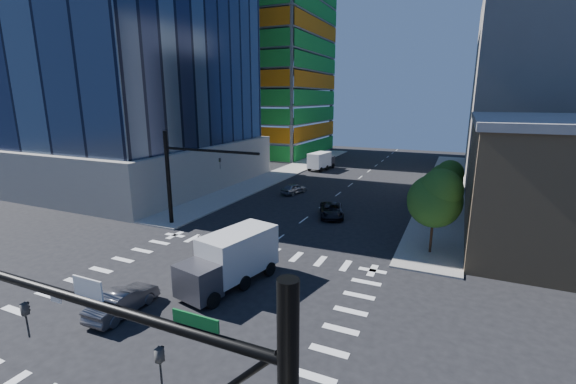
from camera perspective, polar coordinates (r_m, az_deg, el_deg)
The scene contains 15 objects.
ground at distance 25.03m, azimuth -13.86°, elevation -15.66°, with size 160.00×160.00×0.00m, color black.
road_markings at distance 25.03m, azimuth -13.86°, elevation -15.65°, with size 20.00×20.00×0.01m, color silver.
sidewalk_ne at distance 58.18m, azimuth 22.24°, elevation 0.74°, with size 5.00×60.00×0.15m, color gray.
sidewalk_nw at distance 63.89m, azimuth -0.70°, elevation 2.85°, with size 5.00×60.00×0.15m, color gray.
construction_building at distance 89.89m, azimuth -3.70°, elevation 21.68°, with size 25.16×34.50×70.60m.
bg_building_ne at distance 73.11m, azimuth 35.49°, elevation 12.73°, with size 24.00×30.00×28.00m, color slate.
signal_mast_nw at distance 37.73m, azimuth -15.68°, elevation 3.10°, with size 10.20×0.40×9.00m.
tree_south at distance 31.72m, azimuth 21.15°, elevation -0.76°, with size 4.16×4.16×6.82m.
tree_north at distance 43.59m, azimuth 22.45°, elevation 1.92°, with size 3.54×3.52×5.78m.
car_nb_far at distance 40.65m, azimuth 6.47°, elevation -2.68°, with size 2.32×5.04×1.40m, color black.
car_sb_near at distance 33.16m, azimuth -9.12°, elevation -6.63°, with size 1.91×4.69×1.36m, color #BABABA.
car_sb_mid at distance 50.11m, azimuth 0.86°, elevation 0.52°, with size 1.60×3.98×1.36m, color #94969B.
car_sb_cross at distance 24.94m, azimuth -23.29°, elevation -14.61°, with size 1.57×4.51×1.49m, color #4C4B50.
box_truck_near at distance 25.92m, azimuth -8.97°, elevation -10.53°, with size 4.15×7.07×3.48m.
box_truck_far at distance 67.44m, azimuth 5.04°, elevation 4.48°, with size 3.26×6.11×3.06m.
Camera 1 is at (13.93, -16.91, 12.11)m, focal length 24.00 mm.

